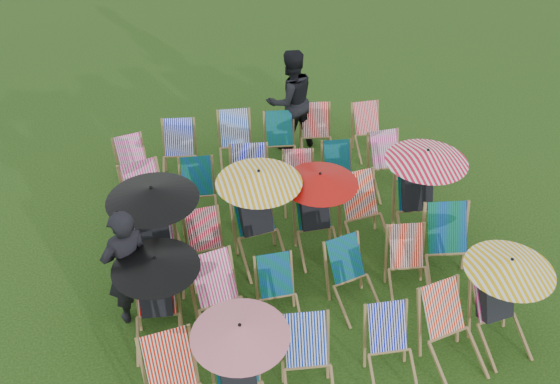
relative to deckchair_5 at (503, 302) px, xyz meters
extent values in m
plane|color=black|center=(-2.01, 2.12, -0.66)|extent=(100.00, 100.00, 0.00)
cube|color=red|center=(-4.00, 0.16, 0.01)|extent=(0.53, 0.41, 0.60)
cube|color=#0A6941|center=(-3.29, 0.04, -0.05)|extent=(0.47, 0.35, 0.55)
cube|color=black|center=(-3.29, -0.01, -0.05)|extent=(0.39, 0.41, 0.58)
sphere|color=tan|center=(-3.28, 0.09, 0.25)|extent=(0.20, 0.20, 0.20)
cylinder|color=black|center=(-3.23, -0.05, 0.21)|extent=(0.03, 0.03, 0.68)
cone|color=#D76E7E|center=(-3.23, -0.05, 0.52)|extent=(1.06, 1.06, 0.16)
cube|color=#0725A5|center=(-2.46, 0.08, -0.03)|extent=(0.52, 0.42, 0.56)
cube|color=#0711A2|center=(-1.47, 0.05, -0.07)|extent=(0.47, 0.37, 0.53)
cube|color=red|center=(-0.74, 0.10, -0.01)|extent=(0.54, 0.43, 0.59)
cube|color=#D02976|center=(-0.03, 0.18, -0.05)|extent=(0.49, 0.38, 0.55)
cube|color=black|center=(-0.03, 0.13, -0.05)|extent=(0.42, 0.43, 0.58)
sphere|color=tan|center=(-0.04, 0.23, 0.25)|extent=(0.20, 0.20, 0.20)
cylinder|color=black|center=(0.03, 0.10, 0.20)|extent=(0.03, 0.03, 0.67)
cone|color=#E5B10C|center=(0.03, 0.10, 0.51)|extent=(1.06, 1.06, 0.16)
cube|color=red|center=(-4.02, 1.31, -0.05)|extent=(0.51, 0.40, 0.55)
cube|color=black|center=(-4.03, 1.26, -0.05)|extent=(0.44, 0.45, 0.57)
sphere|color=tan|center=(-4.01, 1.36, 0.25)|extent=(0.20, 0.20, 0.20)
cylinder|color=black|center=(-3.98, 1.22, 0.20)|extent=(0.03, 0.03, 0.67)
cone|color=black|center=(-3.98, 1.22, 0.51)|extent=(1.06, 1.06, 0.16)
cube|color=#E52D7B|center=(-3.30, 1.29, 0.00)|extent=(0.55, 0.45, 0.60)
cube|color=#09673C|center=(-2.52, 1.24, -0.10)|extent=(0.43, 0.33, 0.51)
cube|color=#0A6B3C|center=(-1.55, 1.27, -0.07)|extent=(0.50, 0.41, 0.53)
cube|color=red|center=(-0.67, 1.29, -0.07)|extent=(0.50, 0.41, 0.53)
cube|color=#0B7530|center=(-0.05, 1.37, 0.05)|extent=(0.60, 0.49, 0.64)
cube|color=#D42A8F|center=(-3.94, 2.43, 0.04)|extent=(0.55, 0.42, 0.63)
cube|color=black|center=(-3.95, 2.38, 0.04)|extent=(0.47, 0.48, 0.66)
sphere|color=tan|center=(-3.94, 2.49, 0.39)|extent=(0.23, 0.23, 0.23)
cylinder|color=black|center=(-3.88, 2.33, 0.34)|extent=(0.03, 0.03, 0.78)
cone|color=black|center=(-3.88, 2.33, 0.69)|extent=(1.22, 1.22, 0.19)
cube|color=red|center=(-3.27, 2.35, -0.08)|extent=(0.45, 0.33, 0.53)
cube|color=#096537|center=(-2.52, 2.46, 0.03)|extent=(0.56, 0.43, 0.62)
cube|color=black|center=(-2.51, 2.41, 0.02)|extent=(0.48, 0.49, 0.65)
sphere|color=tan|center=(-2.53, 2.52, 0.37)|extent=(0.23, 0.23, 0.23)
cylinder|color=black|center=(-2.45, 2.37, 0.31)|extent=(0.03, 0.03, 0.76)
cone|color=#E4A30C|center=(-2.45, 2.37, 0.66)|extent=(1.19, 1.19, 0.18)
cube|color=#095F1F|center=(-1.66, 2.37, -0.04)|extent=(0.48, 0.36, 0.56)
cube|color=black|center=(-1.66, 2.32, -0.04)|extent=(0.41, 0.42, 0.59)
sphere|color=tan|center=(-1.65, 2.42, 0.27)|extent=(0.21, 0.21, 0.21)
cylinder|color=black|center=(-1.60, 2.28, 0.22)|extent=(0.03, 0.03, 0.69)
cone|color=#AE0D09|center=(-1.60, 2.28, 0.53)|extent=(1.08, 1.08, 0.17)
cube|color=red|center=(-0.93, 2.42, 0.02)|extent=(0.54, 0.42, 0.61)
cube|color=#0A6A3B|center=(-0.06, 2.37, 0.02)|extent=(0.57, 0.45, 0.62)
cube|color=black|center=(-0.07, 2.31, 0.02)|extent=(0.49, 0.50, 0.65)
sphere|color=tan|center=(-0.05, 2.42, 0.36)|extent=(0.23, 0.23, 0.23)
cylinder|color=black|center=(-0.01, 2.26, 0.31)|extent=(0.03, 0.03, 0.75)
cone|color=red|center=(-0.01, 2.26, 0.65)|extent=(1.19, 1.19, 0.18)
cube|color=#E62E88|center=(-3.99, 3.51, 0.02)|extent=(0.57, 0.46, 0.61)
cube|color=#096224|center=(-3.16, 3.59, -0.05)|extent=(0.50, 0.39, 0.55)
cube|color=#080DA9|center=(-2.33, 3.57, 0.02)|extent=(0.58, 0.47, 0.61)
cube|color=red|center=(-1.54, 3.50, -0.10)|extent=(0.48, 0.39, 0.51)
cube|color=#096531|center=(-0.86, 3.60, -0.10)|extent=(0.47, 0.37, 0.50)
cube|color=#E72E9D|center=(-0.05, 3.55, -0.05)|extent=(0.47, 0.35, 0.55)
cube|color=#EB2F9A|center=(-4.10, 4.64, -0.10)|extent=(0.47, 0.38, 0.50)
cube|color=#0817B0|center=(-3.28, 4.77, -0.03)|extent=(0.53, 0.44, 0.57)
cube|color=#0832AD|center=(-2.31, 4.80, -0.02)|extent=(0.53, 0.42, 0.58)
cube|color=#096825|center=(-1.55, 4.65, -0.06)|extent=(0.51, 0.41, 0.54)
cube|color=red|center=(-0.86, 4.75, -0.05)|extent=(0.52, 0.42, 0.55)
cube|color=red|center=(0.06, 4.65, -0.09)|extent=(0.45, 0.34, 0.51)
imported|color=black|center=(-4.31, 1.56, 0.20)|extent=(0.74, 0.62, 1.73)
imported|color=black|center=(-1.26, 5.00, 0.27)|extent=(1.03, 0.87, 1.86)
camera|label=1|loc=(-3.94, -4.30, 5.58)|focal=40.00mm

